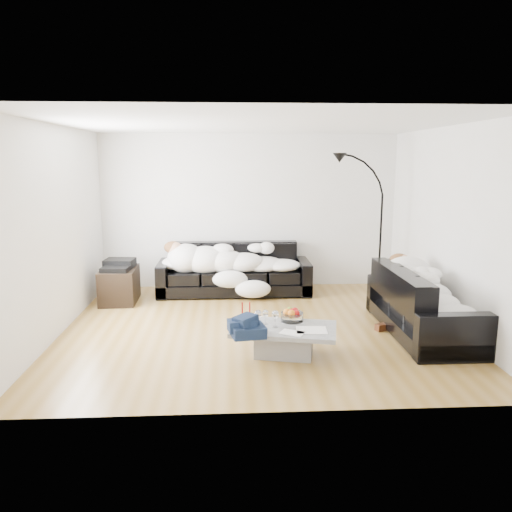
{
  "coord_description": "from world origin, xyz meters",
  "views": [
    {
      "loc": [
        -0.36,
        -6.25,
        2.17
      ],
      "look_at": [
        0.0,
        0.3,
        0.9
      ],
      "focal_mm": 35.0,
      "sensor_mm": 36.0,
      "label": 1
    }
  ],
  "objects": [
    {
      "name": "coffee_table",
      "position": [
        0.24,
        -0.97,
        0.17
      ],
      "size": [
        1.27,
        0.9,
        0.33
      ],
      "primitive_type": "cube",
      "rotation": [
        0.0,
        0.0,
        -0.22
      ],
      "color": "#939699",
      "rests_on": "ground"
    },
    {
      "name": "av_cabinet",
      "position": [
        -2.06,
        1.34,
        0.26
      ],
      "size": [
        0.55,
        0.78,
        0.53
      ],
      "primitive_type": "cube",
      "rotation": [
        0.0,
        0.0,
        0.03
      ],
      "color": "black",
      "rests_on": "ground"
    },
    {
      "name": "wine_glass_a",
      "position": [
        0.04,
        -0.86,
        0.42
      ],
      "size": [
        0.08,
        0.08,
        0.17
      ],
      "primitive_type": "cylinder",
      "rotation": [
        0.0,
        0.0,
        -0.21
      ],
      "color": "white",
      "rests_on": "coffee_table"
    },
    {
      "name": "wall_back",
      "position": [
        0.0,
        2.25,
        1.3
      ],
      "size": [
        5.0,
        0.02,
        2.6
      ],
      "primitive_type": "cube",
      "color": "silver",
      "rests_on": "ground"
    },
    {
      "name": "shoes",
      "position": [
        1.72,
        -0.12,
        0.05
      ],
      "size": [
        0.49,
        0.4,
        0.1
      ],
      "primitive_type": null,
      "rotation": [
        0.0,
        0.0,
        0.2
      ],
      "color": "#472311",
      "rests_on": "ground"
    },
    {
      "name": "candle_right",
      "position": [
        -0.13,
        -0.71,
        0.44
      ],
      "size": [
        0.04,
        0.04,
        0.21
      ],
      "primitive_type": "cylinder",
      "rotation": [
        0.0,
        0.0,
        0.15
      ],
      "color": "maroon",
      "rests_on": "coffee_table"
    },
    {
      "name": "ceiling",
      "position": [
        0.0,
        0.0,
        2.6
      ],
      "size": [
        5.0,
        5.0,
        0.0
      ],
      "primitive_type": "plane",
      "color": "white",
      "rests_on": "ground"
    },
    {
      "name": "candle_left",
      "position": [
        -0.22,
        -0.72,
        0.44
      ],
      "size": [
        0.05,
        0.05,
        0.21
      ],
      "primitive_type": "cylinder",
      "rotation": [
        0.0,
        0.0,
        -0.23
      ],
      "color": "maroon",
      "rests_on": "coffee_table"
    },
    {
      "name": "newspaper_b",
      "position": [
        0.31,
        -1.17,
        0.34
      ],
      "size": [
        0.3,
        0.27,
        0.01
      ],
      "primitive_type": "cube",
      "rotation": [
        0.0,
        0.0,
        -0.48
      ],
      "color": "silver",
      "rests_on": "coffee_table"
    },
    {
      "name": "sleeper_back",
      "position": [
        -0.28,
        1.7,
        0.63
      ],
      "size": [
        2.09,
        0.72,
        0.42
      ],
      "primitive_type": null,
      "color": "white",
      "rests_on": "sofa_back"
    },
    {
      "name": "navy_jacket",
      "position": [
        -0.2,
        -1.2,
        0.51
      ],
      "size": [
        0.46,
        0.42,
        0.19
      ],
      "primitive_type": null,
      "rotation": [
        0.0,
        0.0,
        0.36
      ],
      "color": "black",
      "rests_on": "coffee_table"
    },
    {
      "name": "wine_glass_c",
      "position": [
        0.14,
        -0.97,
        0.43
      ],
      "size": [
        0.08,
        0.08,
        0.19
      ],
      "primitive_type": "cylinder",
      "rotation": [
        0.0,
        0.0,
        0.04
      ],
      "color": "white",
      "rests_on": "coffee_table"
    },
    {
      "name": "wall_right",
      "position": [
        2.5,
        0.0,
        1.3
      ],
      "size": [
        0.02,
        4.5,
        2.6
      ],
      "primitive_type": "cube",
      "color": "silver",
      "rests_on": "ground"
    },
    {
      "name": "newspaper_a",
      "position": [
        0.53,
        -1.1,
        0.34
      ],
      "size": [
        0.35,
        0.28,
        0.01
      ],
      "primitive_type": "cube",
      "rotation": [
        0.0,
        0.0,
        -0.08
      ],
      "color": "silver",
      "rests_on": "coffee_table"
    },
    {
      "name": "sleeper_right",
      "position": [
        2.08,
        -0.32,
        0.63
      ],
      "size": [
        0.73,
        1.73,
        0.42
      ],
      "primitive_type": null,
      "rotation": [
        0.0,
        0.0,
        1.57
      ],
      "color": "white",
      "rests_on": "sofa_right"
    },
    {
      "name": "wine_glass_b",
      "position": [
        -0.05,
        -0.94,
        0.43
      ],
      "size": [
        0.1,
        0.1,
        0.19
      ],
      "primitive_type": "cylinder",
      "rotation": [
        0.0,
        0.0,
        -0.23
      ],
      "color": "white",
      "rests_on": "coffee_table"
    },
    {
      "name": "ground",
      "position": [
        0.0,
        0.0,
        0.0
      ],
      "size": [
        5.0,
        5.0,
        0.0
      ],
      "primitive_type": "plane",
      "color": "olive",
      "rests_on": "ground"
    },
    {
      "name": "stereo",
      "position": [
        -2.06,
        1.34,
        0.59
      ],
      "size": [
        0.47,
        0.38,
        0.13
      ],
      "primitive_type": "cube",
      "rotation": [
        0.0,
        0.0,
        -0.09
      ],
      "color": "black",
      "rests_on": "av_cabinet"
    },
    {
      "name": "teal_cushion",
      "position": [
        2.02,
        0.31,
        0.72
      ],
      "size": [
        0.42,
        0.38,
        0.2
      ],
      "primitive_type": "ellipsoid",
      "rotation": [
        0.0,
        0.0,
        0.24
      ],
      "color": "#0A4B2F",
      "rests_on": "sofa_right"
    },
    {
      "name": "sofa_back",
      "position": [
        -0.28,
        1.75,
        0.4
      ],
      "size": [
        2.47,
        0.86,
        0.81
      ],
      "primitive_type": "cube",
      "color": "black",
      "rests_on": "ground"
    },
    {
      "name": "floor_lamp",
      "position": [
        2.02,
        1.36,
        1.0
      ],
      "size": [
        0.78,
        0.49,
        2.0
      ],
      "primitive_type": null,
      "rotation": [
        0.0,
        0.0,
        -0.3
      ],
      "color": "black",
      "rests_on": "ground"
    },
    {
      "name": "wall_left",
      "position": [
        -2.5,
        0.0,
        1.3
      ],
      "size": [
        0.02,
        4.5,
        2.6
      ],
      "primitive_type": "cube",
      "color": "silver",
      "rests_on": "ground"
    },
    {
      "name": "fruit_bowl",
      "position": [
        0.36,
        -0.76,
        0.42
      ],
      "size": [
        0.33,
        0.33,
        0.16
      ],
      "primitive_type": "cylinder",
      "rotation": [
        0.0,
        0.0,
        0.32
      ],
      "color": "white",
      "rests_on": "coffee_table"
    },
    {
      "name": "sofa_right",
      "position": [
        2.08,
        -0.32,
        0.41
      ],
      "size": [
        0.87,
        2.02,
        0.82
      ],
      "primitive_type": "cube",
      "rotation": [
        0.0,
        0.0,
        1.57
      ],
      "color": "black",
      "rests_on": "ground"
    }
  ]
}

